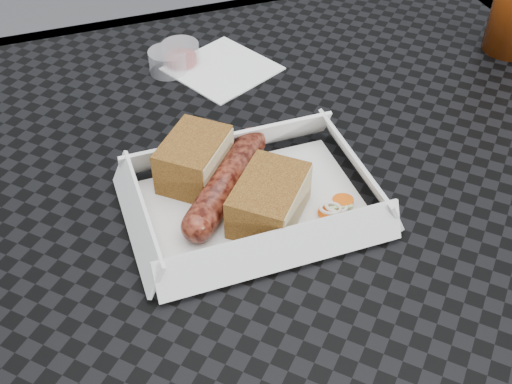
# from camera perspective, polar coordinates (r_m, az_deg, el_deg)

# --- Properties ---
(patio_table) EXTENTS (0.80, 0.80, 0.74)m
(patio_table) POSITION_cam_1_polar(r_m,az_deg,el_deg) (0.78, 6.34, -0.91)
(patio_table) COLOR black
(patio_table) RESTS_ON ground
(food_tray) EXTENTS (0.22, 0.15, 0.00)m
(food_tray) POSITION_cam_1_polar(r_m,az_deg,el_deg) (0.66, -0.29, -1.24)
(food_tray) COLOR white
(food_tray) RESTS_ON patio_table
(bratwurst) EXTENTS (0.12, 0.14, 0.03)m
(bratwurst) POSITION_cam_1_polar(r_m,az_deg,el_deg) (0.66, -2.66, 0.96)
(bratwurst) COLOR maroon
(bratwurst) RESTS_ON food_tray
(bread_near) EXTENTS (0.09, 0.10, 0.05)m
(bread_near) POSITION_cam_1_polar(r_m,az_deg,el_deg) (0.68, -5.52, 2.89)
(bread_near) COLOR brown
(bread_near) RESTS_ON food_tray
(bread_far) EXTENTS (0.10, 0.10, 0.05)m
(bread_far) POSITION_cam_1_polar(r_m,az_deg,el_deg) (0.63, 1.16, -0.71)
(bread_far) COLOR brown
(bread_far) RESTS_ON food_tray
(veg_garnish) EXTENTS (0.03, 0.03, 0.00)m
(veg_garnish) POSITION_cam_1_polar(r_m,az_deg,el_deg) (0.65, 7.23, -1.94)
(veg_garnish) COLOR #EC580A
(veg_garnish) RESTS_ON food_tray
(napkin) EXTENTS (0.16, 0.16, 0.00)m
(napkin) POSITION_cam_1_polar(r_m,az_deg,el_deg) (0.87, -3.00, 10.89)
(napkin) COLOR white
(napkin) RESTS_ON patio_table
(condiment_cup_sauce) EXTENTS (0.05, 0.05, 0.03)m
(condiment_cup_sauce) POSITION_cam_1_polar(r_m,az_deg,el_deg) (0.88, -6.72, 12.08)
(condiment_cup_sauce) COLOR maroon
(condiment_cup_sauce) RESTS_ON patio_table
(condiment_cup_empty) EXTENTS (0.05, 0.05, 0.03)m
(condiment_cup_empty) POSITION_cam_1_polar(r_m,az_deg,el_deg) (0.87, -7.85, 11.43)
(condiment_cup_empty) COLOR silver
(condiment_cup_empty) RESTS_ON patio_table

